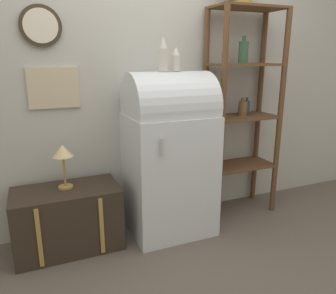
# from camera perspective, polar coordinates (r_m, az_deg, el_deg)

# --- Properties ---
(ground_plane) EXTENTS (12.00, 12.00, 0.00)m
(ground_plane) POSITION_cam_1_polar(r_m,az_deg,el_deg) (2.79, 2.43, -16.31)
(ground_plane) COLOR #60564C
(wall_back) EXTENTS (7.00, 0.09, 2.70)m
(wall_back) POSITION_cam_1_polar(r_m,az_deg,el_deg) (2.90, -2.34, 13.15)
(wall_back) COLOR #B7B7AD
(wall_back) RESTS_ON ground_plane
(refrigerator) EXTENTS (0.68, 0.60, 1.36)m
(refrigerator) POSITION_cam_1_polar(r_m,az_deg,el_deg) (2.72, 0.23, -0.91)
(refrigerator) COLOR silver
(refrigerator) RESTS_ON ground_plane
(suitcase_trunk) EXTENTS (0.79, 0.44, 0.49)m
(suitcase_trunk) POSITION_cam_1_polar(r_m,az_deg,el_deg) (2.73, -17.03, -11.85)
(suitcase_trunk) COLOR #33281E
(suitcase_trunk) RESTS_ON ground_plane
(shelf_unit) EXTENTS (0.67, 0.36, 1.88)m
(shelf_unit) POSITION_cam_1_polar(r_m,az_deg,el_deg) (3.10, 12.89, 7.57)
(shelf_unit) COLOR brown
(shelf_unit) RESTS_ON ground_plane
(vase_left) EXTENTS (0.08, 0.08, 0.26)m
(vase_left) POSITION_cam_1_polar(r_m,az_deg,el_deg) (2.58, -0.83, 15.70)
(vase_left) COLOR beige
(vase_left) RESTS_ON refrigerator
(vase_center) EXTENTS (0.07, 0.07, 0.19)m
(vase_center) POSITION_cam_1_polar(r_m,az_deg,el_deg) (2.62, 1.41, 14.93)
(vase_center) COLOR beige
(vase_center) RESTS_ON refrigerator
(desk_lamp) EXTENTS (0.15, 0.15, 0.34)m
(desk_lamp) POSITION_cam_1_polar(r_m,az_deg,el_deg) (2.57, -17.84, -1.23)
(desk_lamp) COLOR #AD8942
(desk_lamp) RESTS_ON suitcase_trunk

